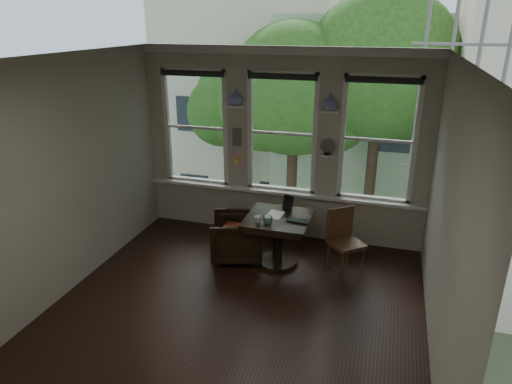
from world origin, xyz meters
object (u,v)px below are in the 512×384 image
(side_chair_right, at_px, (347,243))
(laptop, at_px, (297,222))
(mug, at_px, (258,219))
(armchair_left, at_px, (237,237))
(table, at_px, (278,241))

(side_chair_right, height_order, laptop, side_chair_right)
(side_chair_right, xyz_separation_m, mug, (-1.19, -0.30, 0.34))
(side_chair_right, bearing_deg, mug, 153.12)
(side_chair_right, bearing_deg, armchair_left, 140.36)
(table, bearing_deg, side_chair_right, 2.03)
(table, relative_size, laptop, 2.80)
(table, height_order, armchair_left, table)
(side_chair_right, height_order, mug, side_chair_right)
(side_chair_right, bearing_deg, laptop, 152.45)
(armchair_left, relative_size, mug, 7.30)
(laptop, relative_size, mug, 3.13)
(table, xyz_separation_m, armchair_left, (-0.63, 0.00, -0.03))
(side_chair_right, relative_size, laptop, 2.86)
(table, distance_m, armchair_left, 0.63)
(armchair_left, xyz_separation_m, laptop, (0.93, -0.13, 0.42))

